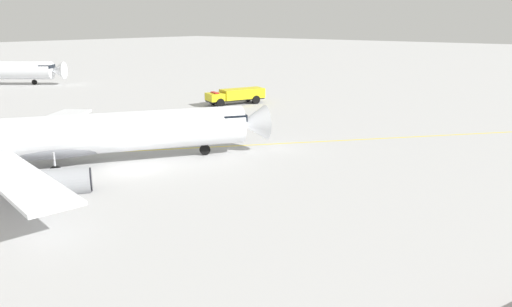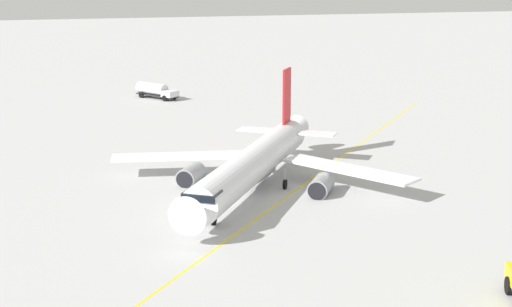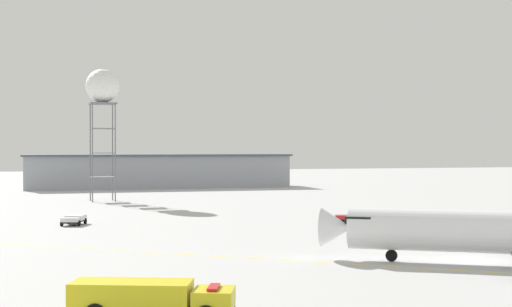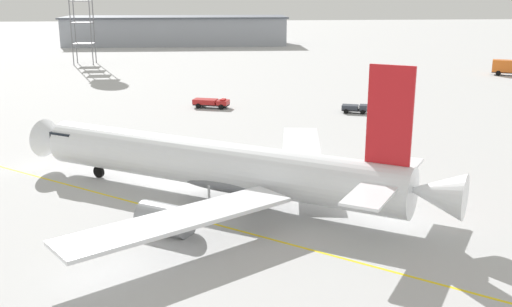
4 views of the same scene
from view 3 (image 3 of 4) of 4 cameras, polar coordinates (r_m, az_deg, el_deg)
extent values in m
plane|color=#B2B2B2|center=(76.17, 15.65, -7.62)|extent=(600.00, 600.00, 0.00)
cone|color=white|center=(74.10, 6.02, -5.48)|extent=(4.72, 4.52, 3.68)
cube|color=black|center=(73.68, 7.71, -4.83)|extent=(4.07, 3.81, 0.70)
cylinder|color=black|center=(81.04, 18.43, -6.46)|extent=(1.72, 1.19, 1.95)
cylinder|color=#9EA0A5|center=(73.60, 9.99, -6.76)|extent=(0.20, 0.20, 1.80)
cylinder|color=black|center=(73.72, 9.99, -7.45)|extent=(0.85, 1.09, 1.10)
cube|color=#232326|center=(108.10, 7.26, -4.98)|extent=(3.29, 5.50, 0.20)
cube|color=red|center=(108.24, 8.24, -4.74)|extent=(2.33, 2.13, 0.65)
cube|color=black|center=(108.31, 8.60, -4.69)|extent=(1.55, 0.61, 0.36)
cube|color=red|center=(107.98, 6.79, -4.74)|extent=(2.97, 3.92, 0.70)
cube|color=red|center=(108.21, 8.24, -4.52)|extent=(1.47, 1.01, 0.16)
cylinder|color=black|center=(109.24, 8.18, -4.97)|extent=(0.52, 0.81, 0.76)
cylinder|color=black|center=(107.34, 8.29, -5.07)|extent=(0.52, 0.81, 0.76)
cylinder|color=black|center=(108.92, 6.33, -4.99)|extent=(0.52, 0.81, 0.76)
cylinder|color=black|center=(107.02, 6.41, -5.08)|extent=(0.52, 0.81, 0.76)
cube|color=#232326|center=(109.41, -13.33, -4.91)|extent=(5.13, 3.51, 0.20)
cube|color=white|center=(107.79, -13.57, -4.79)|extent=(2.14, 2.72, 0.55)
cube|color=black|center=(107.20, -13.66, -4.77)|extent=(0.76, 1.90, 0.31)
cube|color=white|center=(110.14, -13.21, -4.64)|extent=(3.73, 3.29, 0.70)
cylinder|color=black|center=(107.51, -12.96, -5.06)|extent=(0.85, 0.54, 0.80)
cylinder|color=black|center=(108.17, -14.18, -5.03)|extent=(0.85, 0.54, 0.80)
cylinder|color=black|center=(110.55, -12.52, -4.91)|extent=(0.85, 0.54, 0.80)
cylinder|color=black|center=(111.19, -13.71, -4.88)|extent=(0.85, 0.54, 0.80)
cube|color=yellow|center=(47.43, -3.15, -10.68)|extent=(3.58, 3.29, 1.20)
cube|color=black|center=(47.27, -1.81, -10.49)|extent=(2.30, 0.96, 0.67)
cube|color=yellow|center=(48.26, -9.19, -10.25)|extent=(5.35, 7.83, 1.60)
cube|color=red|center=(47.30, -3.15, -9.85)|extent=(2.11, 1.30, 0.16)
cylinder|color=black|center=(49.03, -3.27, -11.27)|extent=(0.77, 1.41, 1.40)
cylinder|color=black|center=(50.28, -10.90, -10.98)|extent=(0.77, 1.41, 1.40)
cube|color=#232326|center=(113.17, 17.88, -4.78)|extent=(2.50, 3.77, 0.20)
cube|color=#2D333D|center=(112.98, 17.57, -4.59)|extent=(2.29, 2.68, 0.60)
cylinder|color=black|center=(114.29, 18.37, -4.78)|extent=(0.48, 0.70, 0.64)
cylinder|color=black|center=(113.67, 17.23, -4.81)|extent=(0.48, 0.70, 0.64)
cylinder|color=black|center=(112.12, 17.43, -4.88)|extent=(0.48, 0.70, 0.64)
cylinder|color=slate|center=(158.15, -12.16, 0.05)|extent=(0.24, 0.24, 19.31)
cylinder|color=slate|center=(153.73, -12.01, 0.04)|extent=(0.24, 0.24, 19.31)
cylinder|color=slate|center=(154.21, -10.37, 0.04)|extent=(0.24, 0.24, 19.31)
cylinder|color=slate|center=(158.62, -10.57, 0.05)|extent=(0.24, 0.24, 19.31)
cube|color=slate|center=(156.27, -11.28, -1.72)|extent=(4.63, 4.63, 0.16)
cube|color=slate|center=(156.16, -11.28, 0.05)|extent=(4.63, 4.63, 0.16)
cube|color=slate|center=(156.21, -11.28, 1.82)|extent=(4.63, 4.63, 0.16)
cube|color=slate|center=(156.41, -11.28, 3.64)|extent=(5.23, 5.23, 0.30)
sphere|color=white|center=(156.65, -11.29, 4.92)|extent=(6.71, 6.71, 6.71)
cube|color=#999EA8|center=(209.28, -7.30, -1.35)|extent=(19.97, 69.63, 8.44)
cube|color=#4C515B|center=(209.19, -7.30, -0.12)|extent=(21.20, 70.86, 0.50)
cube|color=yellow|center=(69.40, 17.01, -8.41)|extent=(84.60, 102.23, 0.01)
camera|label=1|loc=(119.70, 16.85, 1.71)|focal=33.54mm
camera|label=2|loc=(88.74, -41.51, 9.37)|focal=53.81mm
camera|label=4|loc=(44.77, 58.22, 8.16)|focal=41.54mm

